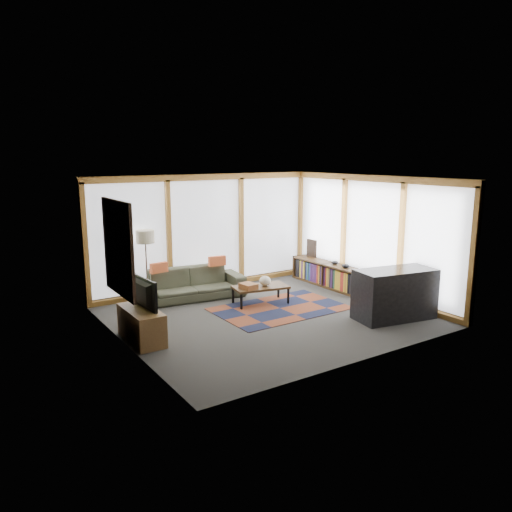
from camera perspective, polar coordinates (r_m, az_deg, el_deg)
ground at (r=9.58m, az=1.32°, el=-6.86°), size 5.50×5.50×0.00m
room_envelope at (r=9.95m, az=1.87°, el=2.96°), size 5.52×5.02×2.62m
rug at (r=10.02m, az=2.75°, el=-6.00°), size 2.57×1.66×0.01m
sofa at (r=10.72m, az=-7.41°, el=-3.14°), size 2.31×1.15×0.65m
pillow_left at (r=10.39m, az=-11.03°, el=-1.31°), size 0.38×0.15×0.20m
pillow_right at (r=10.86m, az=-4.47°, el=-0.56°), size 0.39×0.16×0.21m
floor_lamp at (r=10.52m, az=-12.40°, el=-1.18°), size 0.38×0.38×1.52m
coffee_table at (r=10.30m, az=0.53°, el=-4.46°), size 1.20×0.75×0.37m
book_stack at (r=10.03m, az=-0.88°, el=-3.47°), size 0.29×0.35×0.11m
vase at (r=10.25m, az=1.05°, el=-2.86°), size 0.28×0.28×0.21m
bookshelf at (r=11.74m, az=8.23°, el=-2.11°), size 0.40×2.21×0.55m
bowl_a at (r=11.24m, az=10.22°, el=-1.12°), size 0.18×0.18×0.09m
bowl_b at (r=11.57m, az=9.01°, el=-0.73°), size 0.20×0.20×0.08m
shelf_picture at (r=12.32m, az=6.37°, el=0.91°), size 0.05×0.33×0.43m
tv_console at (r=8.48m, az=-12.96°, el=-7.71°), size 0.46×1.09×0.55m
television at (r=8.37m, az=-13.21°, el=-4.19°), size 0.17×0.89×0.51m
bar_counter at (r=9.67m, az=15.56°, el=-4.21°), size 1.59×0.95×0.94m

